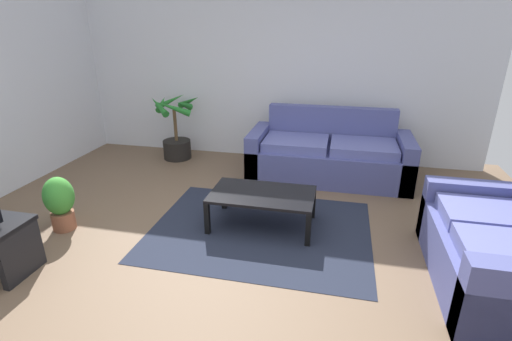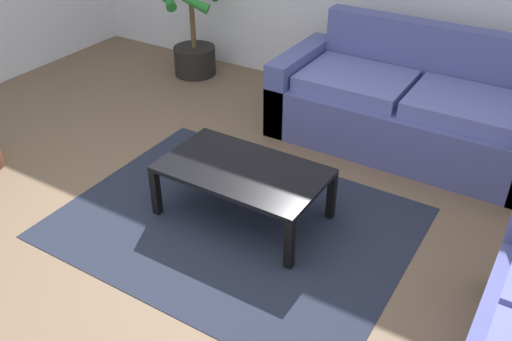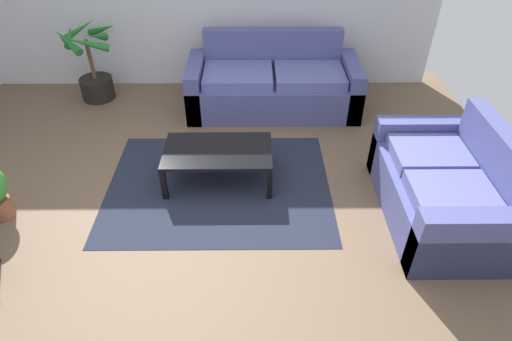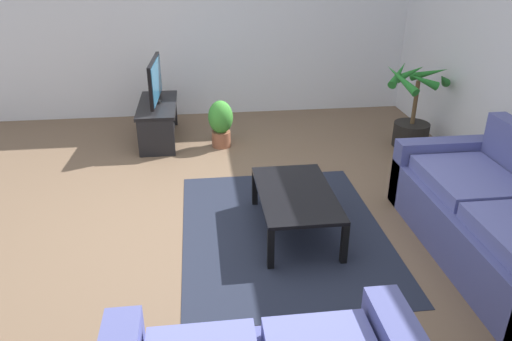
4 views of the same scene
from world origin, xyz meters
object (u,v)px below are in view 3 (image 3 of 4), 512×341
Objects in this scene: couch_main at (273,86)px; coffee_table at (218,153)px; couch_loveseat at (444,190)px; potted_palm at (93,70)px.

couch_main reaches higher than coffee_table.
potted_palm is at bearing 148.71° from couch_loveseat.
coffee_table is at bearing -45.62° from potted_palm.
couch_main is 2.47m from couch_loveseat.
coffee_table is 2.44m from potted_palm.
couch_main is 2.00× the size of coffee_table.
couch_loveseat is 1.51× the size of potted_palm.
couch_main is at bearing -6.48° from potted_palm.
potted_palm is (-2.31, 0.26, 0.09)m from couch_main.
couch_loveseat is at bearing -54.55° from couch_main.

